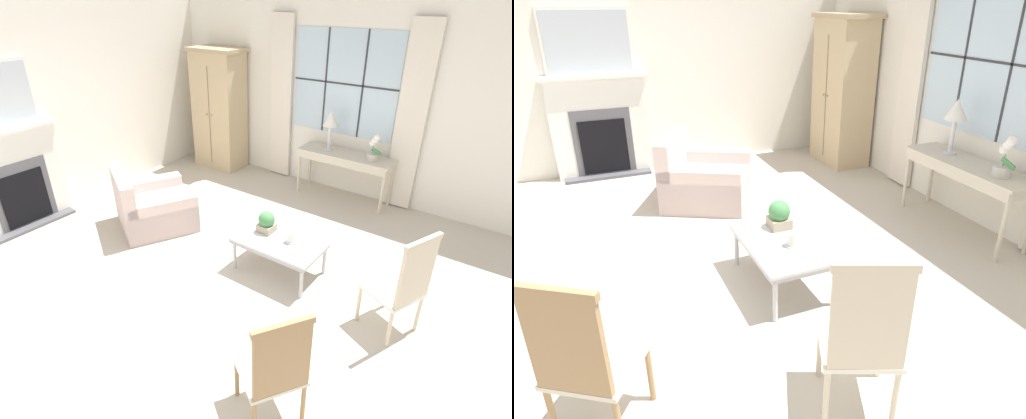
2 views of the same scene
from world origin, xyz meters
TOP-DOWN VIEW (x-y plane):
  - ground_plane at (0.00, 0.00)m, footprint 14.00×14.00m
  - wall_back_windowed at (0.00, 3.02)m, footprint 7.20×0.14m
  - wall_left at (-3.03, 0.60)m, footprint 0.06×7.20m
  - fireplace at (-2.91, -0.55)m, footprint 0.34×1.31m
  - armoire at (-2.15, 2.69)m, footprint 0.93×0.58m
  - console_table at (0.27, 2.72)m, footprint 1.43×0.44m
  - table_lamp at (-0.03, 2.74)m, footprint 0.23×0.23m
  - potted_orchid at (0.68, 2.69)m, footprint 0.21×0.17m
  - armchair_upholstered at (-1.46, 0.44)m, footprint 1.26×1.26m
  - side_chair_wooden at (1.90, 0.41)m, footprint 0.58×0.58m
  - accent_chair_wooden at (1.47, -0.98)m, footprint 0.61×0.61m
  - coffee_table at (0.50, 0.58)m, footprint 0.97×0.62m
  - potted_plant_small at (0.27, 0.64)m, footprint 0.19×0.19m
  - pillar_candle at (0.62, 0.60)m, footprint 0.12×0.12m

SIDE VIEW (x-z plane):
  - ground_plane at x=0.00m, z-range 0.00..0.00m
  - armchair_upholstered at x=-1.46m, z-range -0.14..0.66m
  - coffee_table at x=0.50m, z-range 0.17..0.59m
  - pillar_candle at x=0.62m, z-range 0.41..0.54m
  - potted_plant_small at x=0.27m, z-range 0.42..0.67m
  - accent_chair_wooden at x=1.47m, z-range 0.04..1.09m
  - side_chair_wooden at x=1.90m, z-range 0.05..1.13m
  - console_table at x=0.27m, z-range 0.28..1.00m
  - fireplace at x=-2.91m, z-range -0.32..1.81m
  - potted_orchid at x=0.68m, z-range 0.69..1.08m
  - armoire at x=-2.15m, z-range 0.01..2.05m
  - table_lamp at x=-0.03m, z-range 0.88..1.46m
  - wall_back_windowed at x=0.00m, z-range 0.00..2.80m
  - wall_left at x=-3.03m, z-range 0.00..2.80m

